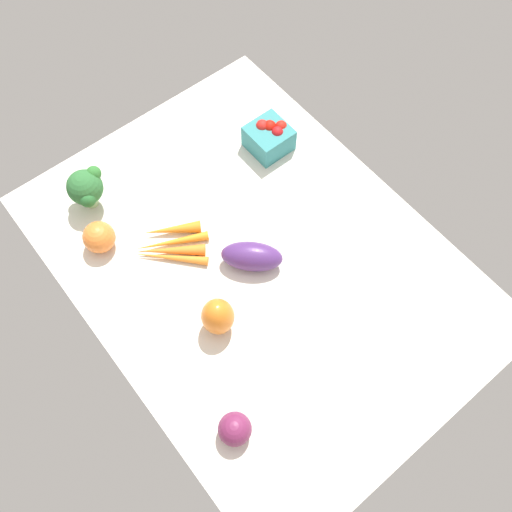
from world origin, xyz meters
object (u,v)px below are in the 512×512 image
at_px(bell_pepper_orange, 218,317).
at_px(eggplant, 252,257).
at_px(heirloom_tomato_orange, 99,237).
at_px(broccoli_head, 85,188).
at_px(red_onion_center, 235,429).
at_px(carrot_bunch, 171,244).
at_px(berry_basket, 269,137).

height_order(bell_pepper_orange, eggplant, bell_pepper_orange).
height_order(heirloom_tomato_orange, eggplant, heirloom_tomato_orange).
bearing_deg(broccoli_head, red_onion_center, 174.53).
height_order(carrot_bunch, bell_pepper_orange, bell_pepper_orange).
relative_size(bell_pepper_orange, eggplant, 0.75).
bearing_deg(red_onion_center, berry_basket, -44.90).
bearing_deg(carrot_bunch, eggplant, -142.25).
distance_m(red_onion_center, eggplant, 0.37).
relative_size(berry_basket, heirloom_tomato_orange, 1.33).
bearing_deg(heirloom_tomato_orange, berry_basket, -92.54).
relative_size(red_onion_center, bell_pepper_orange, 0.64).
xyz_separation_m(broccoli_head, eggplant, (-0.37, -0.20, -0.03)).
bearing_deg(broccoli_head, berry_basket, -106.93).
distance_m(carrot_bunch, bell_pepper_orange, 0.23).
xyz_separation_m(red_onion_center, bell_pepper_orange, (0.20, -0.11, 0.02)).
xyz_separation_m(broccoli_head, heirloom_tomato_orange, (-0.11, 0.04, -0.03)).
bearing_deg(heirloom_tomato_orange, bell_pepper_orange, -164.43).
bearing_deg(broccoli_head, heirloom_tomato_orange, 159.80).
bearing_deg(red_onion_center, eggplant, -44.01).
distance_m(berry_basket, heirloom_tomato_orange, 0.48).
bearing_deg(eggplant, carrot_bunch, 172.72).
relative_size(carrot_bunch, red_onion_center, 2.64).
xyz_separation_m(berry_basket, eggplant, (-0.23, 0.24, -0.00)).
bearing_deg(bell_pepper_orange, berry_basket, -52.02).
bearing_deg(eggplant, red_onion_center, -89.04).
relative_size(berry_basket, eggplant, 0.71).
relative_size(berry_basket, red_onion_center, 1.48).
height_order(red_onion_center, bell_pepper_orange, bell_pepper_orange).
bearing_deg(heirloom_tomato_orange, broccoli_head, -20.20).
height_order(berry_basket, red_onion_center, berry_basket).
relative_size(berry_basket, bell_pepper_orange, 0.95).
xyz_separation_m(heirloom_tomato_orange, eggplant, (-0.26, -0.24, -0.00)).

